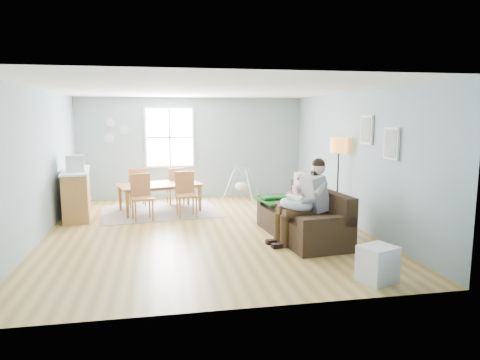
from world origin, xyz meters
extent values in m
cube|color=olive|center=(0.00, 0.00, -0.04)|extent=(8.40, 9.40, 0.08)
cube|color=white|center=(0.00, 0.00, 3.00)|extent=(8.40, 9.40, 0.60)
cube|color=#8BA7B5|center=(0.00, 4.66, 1.35)|extent=(8.40, 0.08, 3.90)
cube|color=#8BA7B5|center=(0.00, -4.66, 1.35)|extent=(8.40, 0.08, 3.90)
cube|color=#8BA7B5|center=(4.16, 0.00, 1.35)|extent=(0.08, 9.40, 3.90)
cube|color=silver|center=(-0.60, 3.47, 1.65)|extent=(1.32, 0.06, 1.62)
cube|color=white|center=(-0.60, 3.44, 1.65)|extent=(1.20, 0.02, 1.50)
cube|color=silver|center=(-0.60, 3.43, 1.65)|extent=(1.20, 0.03, 0.04)
cube|color=silver|center=(-0.60, 3.43, 1.65)|extent=(0.04, 0.03, 1.50)
cube|color=silver|center=(2.97, -1.50, 1.75)|extent=(0.04, 0.44, 0.54)
cube|color=slate|center=(2.94, -1.50, 1.75)|extent=(0.01, 0.36, 0.46)
cube|color=silver|center=(2.97, -0.60, 1.95)|extent=(0.04, 0.44, 0.54)
cube|color=slate|center=(2.94, -0.60, 1.95)|extent=(0.01, 0.36, 0.46)
cylinder|color=#A4BDC5|center=(-2.10, 3.47, 2.05)|extent=(0.24, 0.02, 0.24)
cylinder|color=#A4BDC5|center=(-1.75, 3.47, 1.85)|extent=(0.26, 0.02, 0.26)
cylinder|color=#A4BDC5|center=(-2.15, 3.47, 1.65)|extent=(0.28, 0.02, 0.28)
cube|color=black|center=(1.65, -0.80, 0.22)|extent=(1.18, 2.32, 0.45)
cube|color=black|center=(2.02, -0.77, 0.67)|extent=(0.44, 2.24, 0.46)
cube|color=black|center=(1.76, -1.81, 0.53)|extent=(0.97, 0.31, 0.17)
cube|color=black|center=(1.55, 0.20, 0.53)|extent=(0.97, 0.31, 0.17)
cube|color=#145714|center=(1.56, -0.07, 0.57)|extent=(1.16, 1.03, 0.04)
cube|color=beige|center=(1.89, -0.19, 0.82)|extent=(0.23, 0.56, 0.54)
cube|color=gray|center=(1.78, -1.10, 0.88)|extent=(0.46, 0.54, 0.66)
sphere|color=#E7B08D|center=(1.85, -1.09, 1.32)|extent=(0.24, 0.24, 0.24)
sphere|color=black|center=(1.85, -1.09, 1.37)|extent=(0.23, 0.23, 0.23)
cylinder|color=#322512|center=(1.42, -1.29, 0.57)|extent=(0.53, 0.26, 0.18)
cylinder|color=#322512|center=(1.37, -1.05, 0.57)|extent=(0.53, 0.26, 0.18)
cylinder|color=#322512|center=(1.18, -1.33, 0.28)|extent=(0.14, 0.14, 0.55)
cylinder|color=#322512|center=(1.14, -1.09, 0.28)|extent=(0.14, 0.14, 0.55)
cube|color=black|center=(1.09, -1.35, 0.04)|extent=(0.28, 0.15, 0.08)
cube|color=black|center=(1.05, -1.11, 0.04)|extent=(0.28, 0.15, 0.08)
torus|color=silver|center=(1.44, -1.15, 0.70)|extent=(0.66, 0.64, 0.23)
cylinder|color=silver|center=(1.44, -1.15, 0.79)|extent=(0.27, 0.35, 0.14)
sphere|color=#E7B08D|center=(1.38, -0.97, 0.81)|extent=(0.12, 0.12, 0.12)
cube|color=silver|center=(1.69, -0.60, 0.75)|extent=(0.25, 0.29, 0.39)
sphere|color=#E7B08D|center=(1.72, -0.60, 1.02)|extent=(0.18, 0.18, 0.18)
sphere|color=black|center=(1.72, -0.60, 1.05)|extent=(0.18, 0.18, 0.18)
cylinder|color=#D13367|center=(1.42, -0.67, 0.57)|extent=(0.33, 0.11, 0.10)
cylinder|color=#D13367|center=(1.43, -0.52, 0.57)|extent=(0.33, 0.11, 0.10)
cylinder|color=#D13367|center=(1.27, -0.66, 0.39)|extent=(0.08, 0.08, 0.32)
cylinder|color=#D13367|center=(1.28, -0.51, 0.39)|extent=(0.08, 0.08, 0.32)
cylinder|color=black|center=(2.80, 0.26, 0.02)|extent=(0.31, 0.31, 0.03)
cylinder|color=black|center=(2.80, 0.26, 0.78)|extent=(0.03, 0.03, 1.56)
cylinder|color=orange|center=(2.80, 0.26, 1.62)|extent=(0.36, 0.36, 0.31)
cube|color=silver|center=(1.98, -3.02, 0.25)|extent=(0.55, 0.52, 0.49)
cube|color=black|center=(1.79, -3.09, 0.25)|extent=(0.14, 0.32, 0.39)
cube|color=gray|center=(-0.88, 1.86, 0.01)|extent=(2.88, 2.34, 0.01)
imported|color=olive|center=(-0.88, 1.86, 0.33)|extent=(2.06, 1.49, 0.65)
cube|color=#9A5935|center=(-1.25, 1.06, 0.48)|extent=(0.53, 0.53, 0.04)
cube|color=#9A5935|center=(-1.30, 1.26, 0.74)|extent=(0.42, 0.13, 0.49)
cylinder|color=#9A5935|center=(-1.39, 0.85, 0.24)|extent=(0.04, 0.04, 0.48)
cylinder|color=#9A5935|center=(-1.04, 0.92, 0.24)|extent=(0.04, 0.04, 0.48)
cylinder|color=#9A5935|center=(-1.47, 1.20, 0.24)|extent=(0.04, 0.04, 0.48)
cylinder|color=#9A5935|center=(-1.11, 1.27, 0.24)|extent=(0.04, 0.04, 0.48)
cube|color=#9A5935|center=(-0.31, 1.19, 0.48)|extent=(0.50, 0.50, 0.04)
cube|color=#9A5935|center=(-0.34, 1.39, 0.75)|extent=(0.43, 0.09, 0.49)
cylinder|color=#9A5935|center=(-0.47, 0.98, 0.24)|extent=(0.04, 0.04, 0.48)
cylinder|color=#9A5935|center=(-0.11, 1.03, 0.24)|extent=(0.04, 0.04, 0.48)
cylinder|color=#9A5935|center=(-0.51, 1.35, 0.24)|extent=(0.04, 0.04, 0.48)
cylinder|color=#9A5935|center=(-0.15, 1.39, 0.24)|extent=(0.04, 0.04, 0.48)
cube|color=#9A5935|center=(-1.45, 2.52, 0.47)|extent=(0.51, 0.51, 0.04)
cube|color=#9A5935|center=(-1.41, 2.33, 0.72)|extent=(0.41, 0.12, 0.48)
cylinder|color=#9A5935|center=(-1.31, 2.73, 0.23)|extent=(0.04, 0.04, 0.47)
cylinder|color=#9A5935|center=(-1.66, 2.66, 0.23)|extent=(0.04, 0.04, 0.47)
cylinder|color=#9A5935|center=(-1.24, 2.38, 0.23)|extent=(0.04, 0.04, 0.47)
cylinder|color=#9A5935|center=(-1.59, 2.32, 0.23)|extent=(0.04, 0.04, 0.47)
cube|color=#9A5935|center=(-0.51, 2.65, 0.46)|extent=(0.50, 0.50, 0.04)
cube|color=#9A5935|center=(-0.47, 2.46, 0.71)|extent=(0.41, 0.12, 0.47)
cylinder|color=#9A5935|center=(-0.37, 2.85, 0.23)|extent=(0.04, 0.04, 0.46)
cylinder|color=#9A5935|center=(-0.71, 2.79, 0.23)|extent=(0.04, 0.04, 0.46)
cylinder|color=#9A5935|center=(-0.30, 2.52, 0.23)|extent=(0.04, 0.04, 0.46)
cylinder|color=#9A5935|center=(-0.64, 2.45, 0.23)|extent=(0.04, 0.04, 0.46)
cube|color=olive|center=(-2.70, 1.77, 0.51)|extent=(0.74, 1.87, 1.01)
cube|color=silver|center=(-2.70, 1.77, 1.02)|extent=(0.78, 1.92, 0.04)
cube|color=silver|center=(-2.63, 1.42, 1.22)|extent=(0.42, 0.40, 0.35)
cube|color=black|center=(-2.81, 1.39, 1.22)|extent=(0.06, 0.28, 0.24)
cylinder|color=silver|center=(1.23, 2.88, 0.86)|extent=(0.24, 0.46, 0.04)
ellipsoid|color=beige|center=(1.23, 2.88, 0.37)|extent=(0.35, 0.35, 0.22)
cylinder|color=silver|center=(1.23, 2.88, 0.62)|extent=(0.01, 0.01, 0.39)
cylinder|color=silver|center=(0.87, 2.75, 0.44)|extent=(0.40, 0.19, 0.86)
cylinder|color=silver|center=(1.37, 2.52, 0.44)|extent=(0.17, 0.41, 0.86)
cylinder|color=silver|center=(1.10, 3.25, 0.44)|extent=(0.17, 0.41, 0.86)
cylinder|color=silver|center=(1.60, 3.02, 0.44)|extent=(0.40, 0.19, 0.86)
camera|label=1|loc=(-0.83, -8.08, 2.20)|focal=32.00mm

